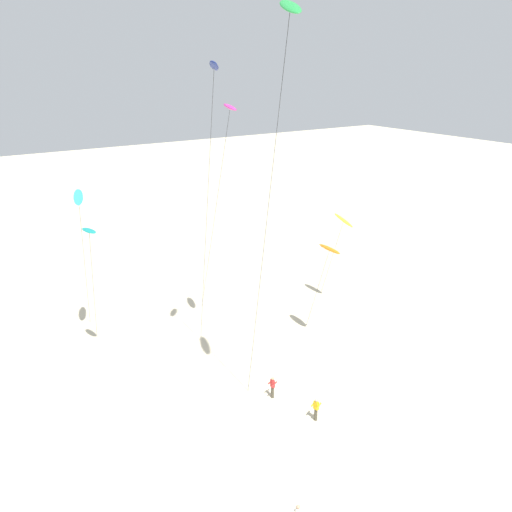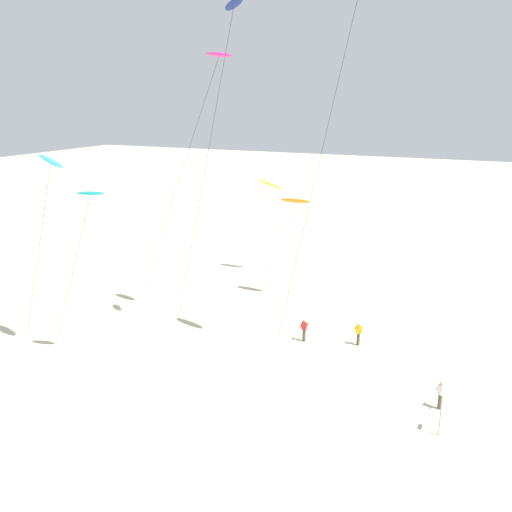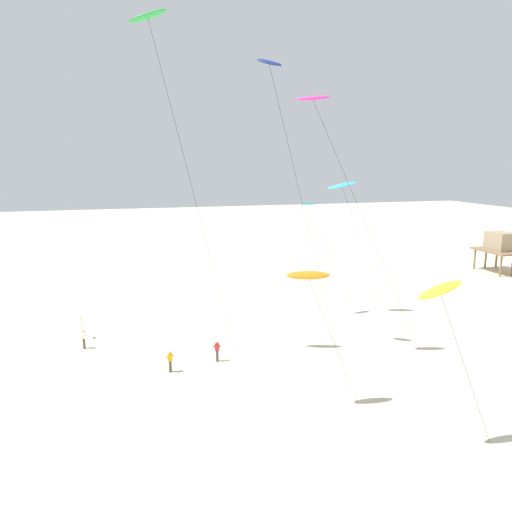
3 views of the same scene
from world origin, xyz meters
The scene contains 10 objects.
ground_plane centered at (0.00, 0.00, 0.00)m, with size 260.00×260.00×0.00m, color beige.
kite_yellow centered at (13.76, 16.97, 8.74)m, with size 1.07×4.80×9.40m.
kite_magenta centered at (0.65, 15.31, 19.40)m, with size 2.51×10.43×19.99m.
kite_teal centered at (-9.11, 19.06, 11.01)m, with size 1.45×5.98×11.36m.
kite_navy centered at (-1.93, 12.82, 21.93)m, with size 1.93×6.69×22.92m.
kite_green centered at (-2.56, 4.13, 24.78)m, with size 1.97×7.20×25.70m.
kite_orange centered at (7.90, 12.15, 8.49)m, with size 1.23×4.76×8.86m.
kite_cyan centered at (-8.74, 22.32, 12.88)m, with size 1.75×6.20×13.51m.
kite_flyer_nearest centered at (0.54, 4.43, 0.89)m, with size 0.58×0.61×1.67m.
kite_flyer_furthest centered at (-0.42, 8.13, 0.89)m, with size 0.54×0.57×1.67m.
Camera 1 is at (-19.05, -18.00, 22.68)m, focal length 37.05 mm.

